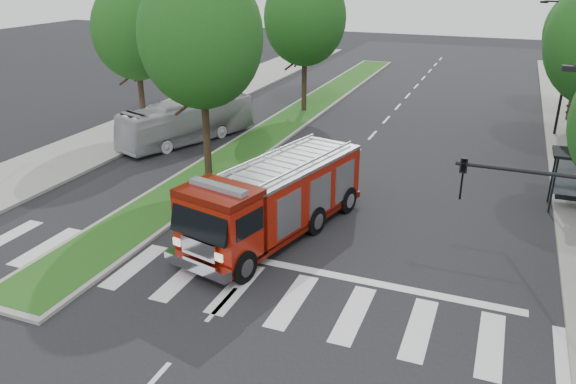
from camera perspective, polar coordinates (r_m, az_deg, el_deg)
name	(u,v)px	position (r m, az deg, el deg)	size (l,w,h in m)	color
ground	(272,249)	(21.22, -1.69, -5.77)	(140.00, 140.00, 0.00)	black
sidewalk_left	(119,135)	(36.31, -16.79, 5.52)	(5.00, 80.00, 0.15)	gray
median	(294,117)	(38.94, 0.60, 7.58)	(3.00, 50.00, 0.15)	gray
tree_median_near	(201,37)	(26.98, -8.84, 15.31)	(5.80, 5.80, 10.16)	black
tree_median_far	(305,18)	(39.69, 1.72, 17.26)	(5.60, 5.60, 9.72)	black
tree_left_mid	(135,30)	(36.41, -15.27, 15.55)	(5.20, 5.20, 9.16)	black
streetlight_right_far	(565,63)	(37.69, 26.28, 11.69)	(2.11, 0.20, 8.00)	black
fire_engine	(276,199)	(21.67, -1.28, -0.71)	(4.77, 9.46, 3.15)	#5A0C04
city_bus	(188,121)	(34.05, -10.10, 7.09)	(2.08, 8.91, 2.48)	#B7B7BC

